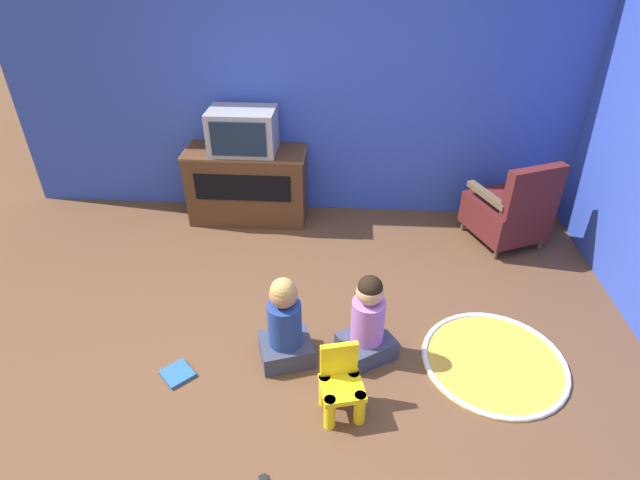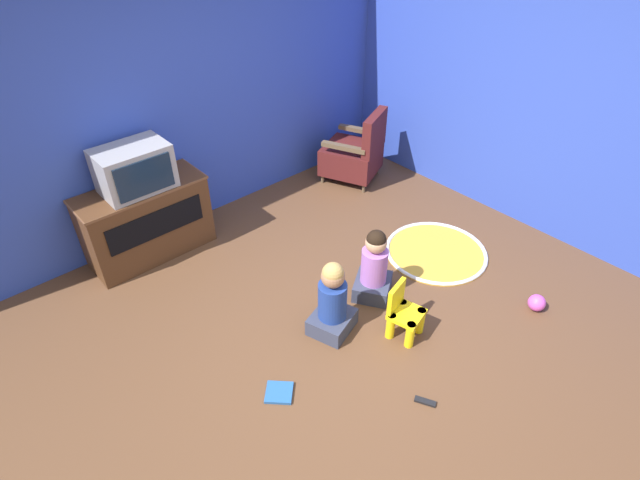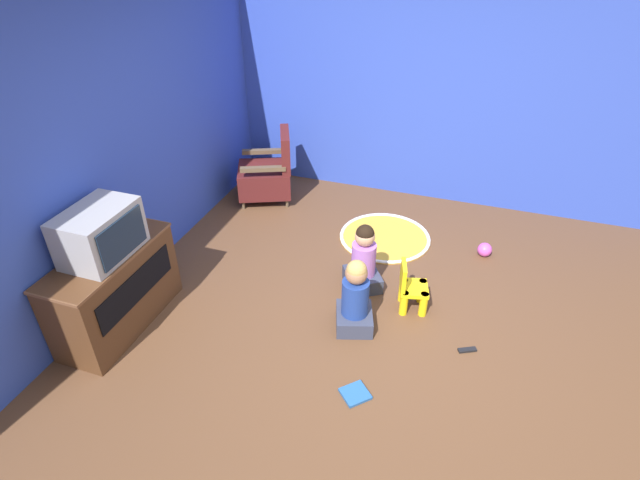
{
  "view_description": "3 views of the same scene",
  "coord_description": "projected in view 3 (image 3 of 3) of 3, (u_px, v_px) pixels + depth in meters",
  "views": [
    {
      "loc": [
        0.31,
        -2.4,
        2.58
      ],
      "look_at": [
        0.12,
        0.46,
        0.71
      ],
      "focal_mm": 28.0,
      "sensor_mm": 36.0,
      "label": 1
    },
    {
      "loc": [
        -2.04,
        -1.98,
        3.02
      ],
      "look_at": [
        0.08,
        0.38,
        0.63
      ],
      "focal_mm": 28.0,
      "sensor_mm": 36.0,
      "label": 2
    },
    {
      "loc": [
        -3.18,
        -0.7,
        2.99
      ],
      "look_at": [
        -0.11,
        0.35,
        0.83
      ],
      "focal_mm": 28.0,
      "sensor_mm": 36.0,
      "label": 3
    }
  ],
  "objects": [
    {
      "name": "black_armchair",
      "position": [
        268.0,
        174.0,
        6.0
      ],
      "size": [
        0.76,
        0.79,
        0.85
      ],
      "rotation": [
        0.0,
        0.0,
        3.55
      ],
      "color": "brown",
      "rests_on": "ground_plane"
    },
    {
      "name": "toy_ball",
      "position": [
        485.0,
        250.0,
        5.12
      ],
      "size": [
        0.14,
        0.14,
        0.14
      ],
      "color": "#CC4CB2",
      "rests_on": "ground_plane"
    },
    {
      "name": "television",
      "position": [
        100.0,
        233.0,
        3.81
      ],
      "size": [
        0.61,
        0.42,
        0.4
      ],
      "color": "#939399",
      "rests_on": "tv_cabinet"
    },
    {
      "name": "child_watching_center",
      "position": [
        363.0,
        261.0,
        4.58
      ],
      "size": [
        0.45,
        0.44,
        0.67
      ],
      "rotation": [
        0.0,
        0.0,
        0.57
      ],
      "color": "#33384C",
      "rests_on": "ground_plane"
    },
    {
      "name": "book",
      "position": [
        355.0,
        394.0,
        3.67
      ],
      "size": [
        0.26,
        0.26,
        0.02
      ],
      "rotation": [
        0.0,
        0.0,
        2.35
      ],
      "color": "#235699",
      "rests_on": "ground_plane"
    },
    {
      "name": "yellow_kid_chair",
      "position": [
        411.0,
        290.0,
        4.38
      ],
      "size": [
        0.3,
        0.29,
        0.47
      ],
      "rotation": [
        0.0,
        0.0,
        0.24
      ],
      "color": "yellow",
      "rests_on": "ground_plane"
    },
    {
      "name": "child_watching_left",
      "position": [
        355.0,
        299.0,
        4.13
      ],
      "size": [
        0.42,
        0.39,
        0.68
      ],
      "rotation": [
        0.0,
        0.0,
        0.31
      ],
      "color": "#33384C",
      "rests_on": "ground_plane"
    },
    {
      "name": "play_mat",
      "position": [
        385.0,
        237.0,
        5.43
      ],
      "size": [
        0.99,
        0.99,
        0.04
      ],
      "color": "gold",
      "rests_on": "ground_plane"
    },
    {
      "name": "remote_control",
      "position": [
        467.0,
        350.0,
        4.04
      ],
      "size": [
        0.11,
        0.15,
        0.02
      ],
      "rotation": [
        0.0,
        0.0,
        2.04
      ],
      "color": "black",
      "rests_on": "ground_plane"
    },
    {
      "name": "tv_cabinet",
      "position": [
        115.0,
        289.0,
        4.12
      ],
      "size": [
        1.15,
        0.47,
        0.72
      ],
      "color": "#4C2D19",
      "rests_on": "ground_plane"
    },
    {
      "name": "wall_back",
      "position": [
        91.0,
        146.0,
        4.0
      ],
      "size": [
        5.56,
        0.12,
        2.8
      ],
      "color": "#2D47B2",
      "rests_on": "ground_plane"
    },
    {
      "name": "wall_right",
      "position": [
        456.0,
        83.0,
        5.45
      ],
      "size": [
        0.12,
        5.31,
        2.8
      ],
      "color": "#2D47B2",
      "rests_on": "ground_plane"
    },
    {
      "name": "ground_plane",
      "position": [
        361.0,
        320.0,
        4.35
      ],
      "size": [
        30.0,
        30.0,
        0.0
      ],
      "primitive_type": "plane",
      "color": "brown"
    }
  ]
}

